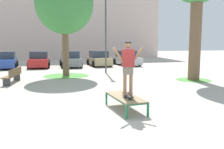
{
  "coord_description": "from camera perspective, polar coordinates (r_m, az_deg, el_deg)",
  "views": [
    {
      "loc": [
        -2.46,
        -7.42,
        2.17
      ],
      "look_at": [
        0.19,
        1.23,
        1.0
      ],
      "focal_mm": 37.78,
      "sensor_mm": 36.0,
      "label": 1
    }
  ],
  "objects": [
    {
      "name": "ground_plane",
      "position": [
        8.11,
        1.29,
        -8.15
      ],
      "size": [
        120.0,
        120.0,
        0.0
      ],
      "primitive_type": "plane",
      "color": "#B2AA9E"
    },
    {
      "name": "skater",
      "position": [
        7.47,
        3.9,
        2.45
      ],
      "size": [
        1.0,
        0.32,
        1.69
      ],
      "color": "#8E6647",
      "rests_on": "skateboard"
    },
    {
      "name": "tree_mid_back",
      "position": [
        16.6,
        -11.45,
        16.37
      ],
      "size": [
        3.84,
        3.84,
        6.86
      ],
      "color": "brown",
      "rests_on": "ground"
    },
    {
      "name": "grass_patch_mid_back",
      "position": [
        16.53,
        -11.03,
        -0.3
      ],
      "size": [
        3.12,
        3.12,
        0.01
      ],
      "primitive_type": "cylinder",
      "color": "#519342",
      "rests_on": "ground"
    },
    {
      "name": "skate_box",
      "position": [
        7.83,
        3.23,
        -5.61
      ],
      "size": [
        0.86,
        1.94,
        0.46
      ],
      "color": "#237A4C",
      "rests_on": "ground"
    },
    {
      "name": "light_post",
      "position": [
        17.71,
        -1.53,
        12.72
      ],
      "size": [
        0.36,
        0.36,
        5.83
      ],
      "color": "#4C4C51",
      "rests_on": "ground"
    },
    {
      "name": "car_silver",
      "position": [
        24.45,
        3.51,
        3.88
      ],
      "size": [
        2.02,
        4.25,
        1.5
      ],
      "color": "#B7BABF",
      "rests_on": "ground"
    },
    {
      "name": "car_blue",
      "position": [
        23.43,
        -24.29,
        3.09
      ],
      "size": [
        2.02,
        4.25,
        1.5
      ],
      "color": "#28479E",
      "rests_on": "ground"
    },
    {
      "name": "car_tan",
      "position": [
        23.85,
        -3.22,
        3.79
      ],
      "size": [
        1.93,
        4.2,
        1.5
      ],
      "color": "tan",
      "rests_on": "ground"
    },
    {
      "name": "car_grey",
      "position": [
        23.06,
        -10.03,
        3.57
      ],
      "size": [
        2.01,
        4.25,
        1.5
      ],
      "color": "slate",
      "rests_on": "ground"
    },
    {
      "name": "grass_patch_near_right",
      "position": [
        15.19,
        19.09,
        -1.24
      ],
      "size": [
        2.1,
        2.1,
        0.01
      ],
      "primitive_type": "cylinder",
      "color": "#519342",
      "rests_on": "ground"
    },
    {
      "name": "skateboard",
      "position": [
        7.62,
        3.84,
        -5.03
      ],
      "size": [
        0.29,
        0.82,
        0.09
      ],
      "color": "black",
      "rests_on": "skate_box"
    },
    {
      "name": "car_red",
      "position": [
        23.22,
        -17.21,
        3.38
      ],
      "size": [
        2.09,
        4.29,
        1.5
      ],
      "color": "red",
      "rests_on": "ground"
    },
    {
      "name": "building_facade",
      "position": [
        38.52,
        -18.61,
        15.5
      ],
      "size": [
        39.77,
        4.0,
        15.74
      ],
      "primitive_type": "cube",
      "color": "beige",
      "rests_on": "ground"
    },
    {
      "name": "park_bench",
      "position": [
        14.3,
        -22.86,
        -0.14
      ],
      "size": [
        0.84,
        2.44,
        0.83
      ],
      "color": "brown",
      "rests_on": "ground"
    }
  ]
}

